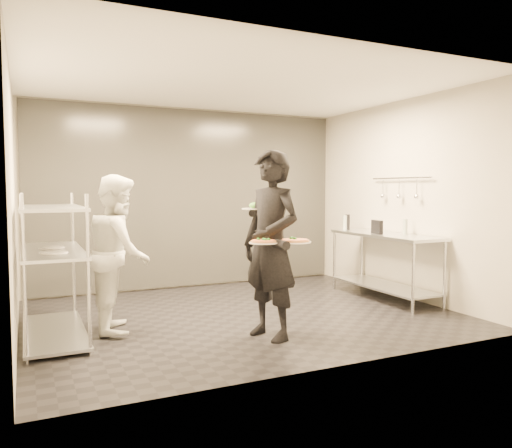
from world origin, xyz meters
name	(u,v)px	position (x,y,z in m)	size (l,w,h in m)	color
room_shell	(209,199)	(0.00, 1.18, 1.40)	(5.00, 4.00, 2.80)	black
pass_rack	(53,264)	(-2.15, 0.00, 0.77)	(0.60, 1.60, 1.50)	silver
prep_counter	(385,254)	(2.18, 0.00, 0.63)	(0.60, 1.80, 0.92)	silver
utensil_rail	(400,189)	(2.43, 0.00, 1.55)	(0.07, 1.20, 0.31)	silver
waiter	(271,245)	(-0.11, -0.99, 0.97)	(0.71, 0.47, 1.95)	black
chef	(119,253)	(-1.47, -0.02, 0.85)	(0.83, 0.64, 1.70)	white
pizza_plate_near	(264,242)	(-0.27, -1.15, 1.03)	(0.29, 0.29, 0.05)	silver
pizza_plate_far	(295,241)	(0.05, -1.21, 1.02)	(0.33, 0.33, 0.05)	silver
salad_plate	(255,207)	(-0.17, -0.73, 1.35)	(0.29, 0.29, 0.07)	silver
pos_monitor	(377,227)	(2.06, 0.03, 1.02)	(0.05, 0.27, 0.19)	black
bottle_green	(345,222)	(2.06, 0.80, 1.03)	(0.06, 0.06, 0.22)	#909D90
bottle_clear	(405,227)	(2.35, -0.22, 1.03)	(0.06, 0.06, 0.21)	#909D90
bottle_dark	(348,222)	(2.11, 0.80, 1.04)	(0.07, 0.07, 0.23)	black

